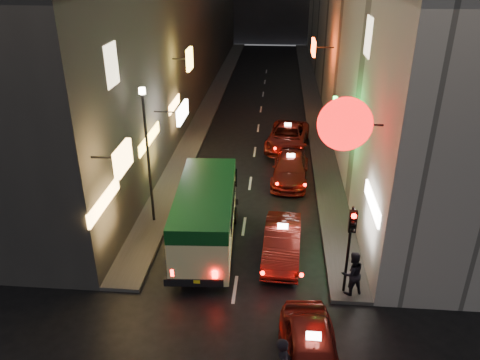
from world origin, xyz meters
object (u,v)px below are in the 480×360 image
(minibus, at_px, (206,211))
(taxi_near, at_px, (312,355))
(traffic_light, at_px, (351,234))
(lamp_post, at_px, (147,148))

(minibus, relative_size, taxi_near, 1.16)
(traffic_light, xyz_separation_m, lamp_post, (-8.20, 4.53, 1.04))
(taxi_near, distance_m, lamp_post, 11.08)
(taxi_near, distance_m, traffic_light, 4.39)
(lamp_post, bearing_deg, taxi_near, -50.60)
(minibus, bearing_deg, lamp_post, 147.44)
(taxi_near, height_order, traffic_light, traffic_light)
(minibus, distance_m, traffic_light, 6.20)
(traffic_light, bearing_deg, taxi_near, -110.59)
(traffic_light, height_order, lamp_post, lamp_post)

